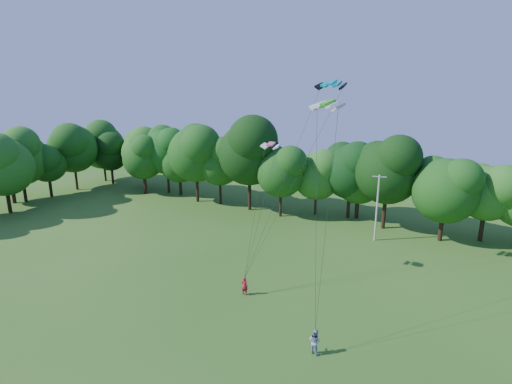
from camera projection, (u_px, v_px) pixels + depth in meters
The scene contains 9 objects.
utility_pole at pixel (377, 207), 45.35m from camera, with size 1.54×0.35×7.77m.
kite_flyer_left at pixel (245, 286), 34.04m from camera, with size 0.60×0.40×1.65m, color #B11626.
kite_flyer_right at pixel (315, 341), 26.54m from camera, with size 0.87×0.67×1.78m, color #90A0C8.
kite_teal at pixel (332, 82), 34.70m from camera, with size 2.75×1.44×0.53m.
kite_green at pixel (328, 102), 26.81m from camera, with size 2.66×1.99×0.44m.
kite_pink at pixel (271, 144), 34.91m from camera, with size 1.74×0.93×0.30m.
tree_back_west at pixel (167, 149), 65.30m from camera, with size 8.13×8.13×11.82m.
tree_back_center at pixel (351, 165), 52.55m from camera, with size 8.03×8.03×11.69m.
tree_flank_west at pixel (8, 164), 59.60m from camera, with size 6.73×6.73×9.80m.
Camera 1 is at (15.20, -14.02, 17.30)m, focal length 28.00 mm.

